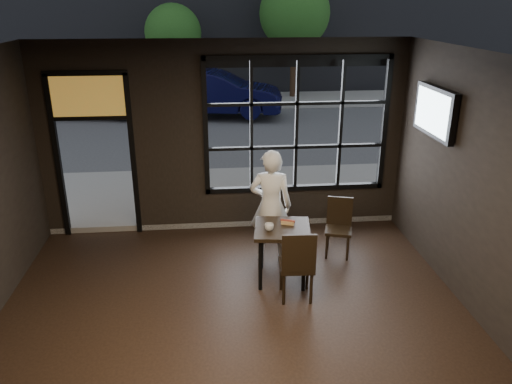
{
  "coord_description": "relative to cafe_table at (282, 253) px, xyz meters",
  "views": [
    {
      "loc": [
        -0.25,
        -4.49,
        3.75
      ],
      "look_at": [
        0.4,
        2.2,
        1.15
      ],
      "focal_mm": 35.0,
      "sensor_mm": 36.0,
      "label": 1
    }
  ],
  "objects": [
    {
      "name": "cup",
      "position": [
        -0.19,
        -0.07,
        0.45
      ],
      "size": [
        0.16,
        0.16,
        0.1
      ],
      "primitive_type": "imported",
      "rotation": [
        0.0,
        0.0,
        -0.38
      ],
      "color": "silver",
      "rests_on": "cafe_table"
    },
    {
      "name": "cafe_table",
      "position": [
        0.0,
        0.0,
        0.0
      ],
      "size": [
        0.85,
        0.85,
        0.82
      ],
      "primitive_type": "cube",
      "rotation": [
        0.0,
        0.0,
        -0.13
      ],
      "color": "black",
      "rests_on": "floor"
    },
    {
      "name": "tree_right",
      "position": [
        2.45,
        13.79,
        2.84
      ],
      "size": [
        2.7,
        2.7,
        4.61
      ],
      "color": "#332114",
      "rests_on": "street_asphalt"
    },
    {
      "name": "floor",
      "position": [
        -0.72,
        -1.68,
        -0.42
      ],
      "size": [
        6.0,
        7.0,
        0.02
      ],
      "primitive_type": "cube",
      "color": "black",
      "rests_on": "ground"
    },
    {
      "name": "street_asphalt",
      "position": [
        -0.72,
        22.32,
        -0.43
      ],
      "size": [
        60.0,
        41.0,
        0.04
      ],
      "primitive_type": "cube",
      "color": "#545456",
      "rests_on": "ground"
    },
    {
      "name": "chair_near",
      "position": [
        0.12,
        -0.47,
        0.1
      ],
      "size": [
        0.46,
        0.46,
        1.02
      ],
      "primitive_type": "cube",
      "rotation": [
        0.0,
        0.0,
        3.09
      ],
      "color": "black",
      "rests_on": "floor"
    },
    {
      "name": "chair_window",
      "position": [
        0.98,
        0.64,
        0.04
      ],
      "size": [
        0.49,
        0.49,
        0.91
      ],
      "primitive_type": "cube",
      "rotation": [
        0.0,
        0.0,
        -0.28
      ],
      "color": "black",
      "rests_on": "floor"
    },
    {
      "name": "ceiling",
      "position": [
        -0.72,
        -1.68,
        2.8
      ],
      "size": [
        6.0,
        7.0,
        0.02
      ],
      "primitive_type": "cube",
      "color": "black",
      "rests_on": "ground"
    },
    {
      "name": "man",
      "position": [
        -0.08,
        0.65,
        0.46
      ],
      "size": [
        0.69,
        0.51,
        1.74
      ],
      "primitive_type": "imported",
      "rotation": [
        0.0,
        0.0,
        2.98
      ],
      "color": "white",
      "rests_on": "floor"
    },
    {
      "name": "maroon_car",
      "position": [
        -4.89,
        11.1,
        0.37
      ],
      "size": [
        4.2,
        2.27,
        1.36
      ],
      "primitive_type": "imported",
      "rotation": [
        0.0,
        0.0,
        1.4
      ],
      "color": "#4E1119",
      "rests_on": "street_asphalt"
    },
    {
      "name": "window_frame",
      "position": [
        0.48,
        1.82,
        1.39
      ],
      "size": [
        3.06,
        0.12,
        2.28
      ],
      "primitive_type": "cube",
      "color": "black",
      "rests_on": "ground"
    },
    {
      "name": "stained_transom",
      "position": [
        -2.82,
        1.82,
        1.94
      ],
      "size": [
        1.2,
        0.06,
        0.7
      ],
      "primitive_type": "cube",
      "color": "orange",
      "rests_on": "ground"
    },
    {
      "name": "tree_left",
      "position": [
        -2.19,
        13.82,
        2.16
      ],
      "size": [
        2.13,
        2.13,
        3.64
      ],
      "color": "#332114",
      "rests_on": "street_asphalt"
    },
    {
      "name": "tv",
      "position": [
        2.21,
        0.5,
        1.86
      ],
      "size": [
        0.13,
        1.18,
        0.69
      ],
      "primitive_type": "cube",
      "color": "black",
      "rests_on": "wall_right"
    },
    {
      "name": "hotdog",
      "position": [
        0.09,
        0.1,
        0.43
      ],
      "size": [
        0.22,
        0.14,
        0.06
      ],
      "primitive_type": null,
      "rotation": [
        0.0,
        0.0,
        -0.34
      ],
      "color": "tan",
      "rests_on": "cafe_table"
    },
    {
      "name": "navy_car",
      "position": [
        -0.74,
        10.58,
        0.43
      ],
      "size": [
        4.7,
        2.33,
        1.48
      ],
      "primitive_type": "imported",
      "rotation": [
        0.0,
        0.0,
        1.4
      ],
      "color": "black",
      "rests_on": "street_asphalt"
    }
  ]
}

